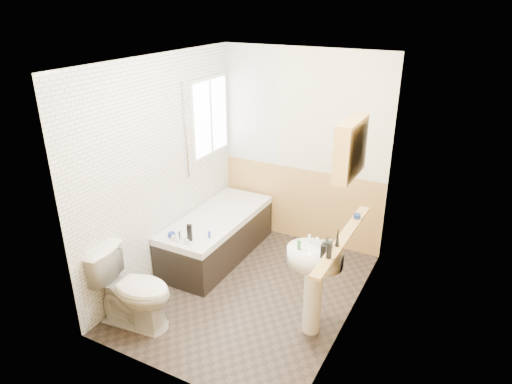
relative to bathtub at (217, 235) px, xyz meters
The scene contains 26 objects.
floor 0.93m from the bathtub, 34.00° to the right, with size 2.80×2.80×0.00m, color #2E2621.
ceiling 2.38m from the bathtub, 34.00° to the right, with size 2.80×2.80×0.00m, color white.
wall_back 1.52m from the bathtub, 51.50° to the left, with size 2.20×0.02×2.50m, color beige.
wall_front 2.25m from the bathtub, 69.01° to the right, with size 2.20×0.02×2.50m, color beige.
wall_left 1.15m from the bathtub, 127.66° to the right, with size 0.02×2.80×2.50m, color beige.
wall_right 2.13m from the bathtub, 14.98° to the right, with size 0.02×2.80×2.50m, color beige.
wainscot_right 1.90m from the bathtub, 15.16° to the right, with size 0.01×2.80×1.00m, color tan.
wainscot_front 2.03m from the bathtub, 68.78° to the right, with size 2.20×0.01×1.00m, color tan.
wainscot_back 1.17m from the bathtub, 50.82° to the left, with size 2.20×0.01×1.00m, color tan.
tile_cladding_left 1.14m from the bathtub, 126.02° to the right, with size 0.01×2.80×2.50m, color white.
tile_return_back 1.71m from the bathtub, 89.68° to the left, with size 0.75×0.01×1.50m, color white.
window 1.47m from the bathtub, 126.02° to the left, with size 0.03×0.79×0.99m.
bathtub is the anchor object (origin of this frame).
shower_riser 1.45m from the bathtub, 164.97° to the right, with size 0.10×0.08×1.14m.
toilet 1.50m from the bathtub, 91.15° to the right, with size 0.46×0.82×0.81m, color white.
sink 1.79m from the bathtub, 26.38° to the right, with size 0.53×0.43×1.03m.
pine_shelf 2.00m from the bathtub, 18.88° to the right, with size 0.10×1.47×0.03m, color tan.
medicine_cabinet 2.39m from the bathtub, 16.79° to the right, with size 0.14×0.56×0.51m.
foam_can 2.19m from the bathtub, 29.62° to the right, with size 0.05×0.05×0.15m, color black.
green_bottle 2.10m from the bathtub, 23.95° to the right, with size 0.04×0.04×0.19m, color black.
black_jar 1.93m from the bathtub, ahead, with size 0.07×0.07×0.05m, color navy.
soap_bottle 2.01m from the bathtub, 26.60° to the right, with size 0.09×0.19×0.09m, color black.
clear_bottle 1.79m from the bathtub, 30.31° to the right, with size 0.03×0.03×0.10m, color #388447.
blue_gel 0.75m from the bathtub, 83.74° to the right, with size 0.05×0.03×0.19m, color black.
cream_jar 0.76m from the bathtub, 103.34° to the right, with size 0.08×0.08×0.05m, color #19339E.
orange_bottle 0.63m from the bathtub, 65.66° to the right, with size 0.03×0.03×0.08m, color #19339E.
Camera 1 is at (2.03, -3.72, 3.04)m, focal length 32.00 mm.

